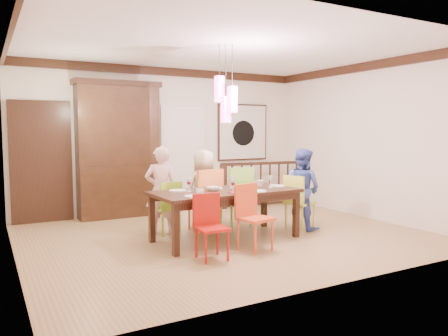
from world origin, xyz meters
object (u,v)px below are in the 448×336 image
balustrade (265,183)px  person_end_right (302,189)px  chair_far_left (166,204)px  person_far_mid (204,189)px  person_far_left (161,190)px  dining_table (226,196)px  china_hutch (119,149)px  chair_end_right (300,198)px

balustrade → person_end_right: bearing=-102.3°
chair_far_left → person_far_mid: size_ratio=0.64×
person_far_left → person_end_right: bearing=175.5°
chair_far_left → balustrade: balustrade is taller
chair_far_left → person_far_mid: 0.71m
dining_table → person_far_left: 1.09m
balustrade → person_end_right: person_end_right is taller
chair_far_left → person_end_right: person_end_right is taller
balustrade → person_far_mid: size_ratio=1.59×
dining_table → china_hutch: bearing=108.0°
chair_far_left → person_far_left: (-0.07, 0.04, 0.21)m
balustrade → person_far_left: size_ratio=1.51×
dining_table → chair_far_left: chair_far_left is taller
dining_table → person_end_right: 1.47m
china_hutch → balustrade: china_hutch is taller
person_far_mid → person_end_right: (1.43, -0.79, 0.01)m
chair_end_right → balustrade: bearing=-35.7°
balustrade → chair_far_left: bearing=-147.5°
balustrade → person_end_right: size_ratio=1.57×
chair_end_right → balustrade: size_ratio=0.43×
chair_far_left → balustrade: bearing=-162.0°
china_hutch → balustrade: bearing=-6.3°
chair_end_right → china_hutch: size_ratio=0.35×
chair_far_left → person_far_mid: bearing=173.8°
person_far_mid → dining_table: bearing=85.5°
dining_table → balustrade: balustrade is taller
dining_table → balustrade: size_ratio=1.06×
person_far_mid → person_end_right: size_ratio=0.99×
person_far_mid → chair_far_left: bearing=-0.1°
chair_end_right → person_end_right: bearing=-126.7°
chair_far_left → china_hutch: (-0.27, 1.74, 0.80)m
dining_table → person_far_mid: (0.04, 0.81, -0.01)m
dining_table → person_far_mid: size_ratio=1.68×
dining_table → person_end_right: size_ratio=1.66×
balustrade → person_far_mid: (-2.17, -1.37, 0.16)m
person_far_left → person_end_right: (2.18, -0.81, -0.03)m
person_far_mid → person_end_right: person_end_right is taller
china_hutch → balustrade: 3.24m
chair_end_right → china_hutch: (-2.35, 2.50, 0.77)m
dining_table → china_hutch: (-0.92, 2.52, 0.61)m
chair_far_left → balustrade: (2.85, 1.39, 0.02)m
china_hutch → chair_far_left: bearing=-81.2°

